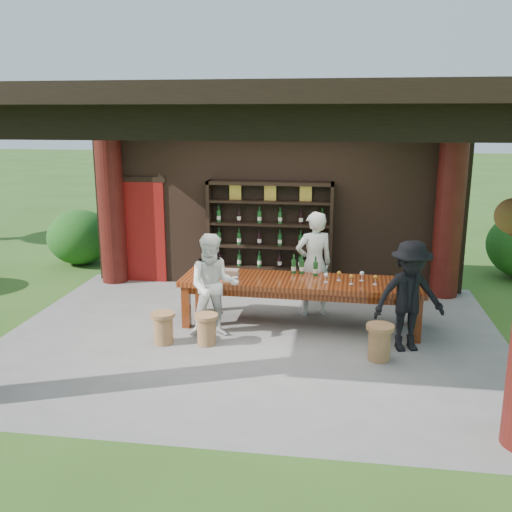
# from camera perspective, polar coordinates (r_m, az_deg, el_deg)

# --- Properties ---
(ground) EXTENTS (90.00, 90.00, 0.00)m
(ground) POSITION_cam_1_polar(r_m,az_deg,el_deg) (8.55, -0.40, -8.14)
(ground) COLOR #2D5119
(ground) RESTS_ON ground
(pavilion) EXTENTS (7.50, 6.00, 3.60)m
(pavilion) POSITION_cam_1_polar(r_m,az_deg,el_deg) (8.42, -0.06, 6.54)
(pavilion) COLOR slate
(pavilion) RESTS_ON ground
(wine_shelf) EXTENTS (2.32, 0.35, 2.04)m
(wine_shelf) POSITION_cam_1_polar(r_m,az_deg,el_deg) (10.59, 1.37, 2.00)
(wine_shelf) COLOR black
(wine_shelf) RESTS_ON ground
(tasting_table) EXTENTS (3.73, 1.06, 0.75)m
(tasting_table) POSITION_cam_1_polar(r_m,az_deg,el_deg) (8.83, 4.49, -3.08)
(tasting_table) COLOR #511C0B
(tasting_table) RESTS_ON ground
(stool_near_left) EXTENTS (0.34, 0.34, 0.45)m
(stool_near_left) POSITION_cam_1_polar(r_m,az_deg,el_deg) (8.26, -4.98, -7.24)
(stool_near_left) COLOR brown
(stool_near_left) RESTS_ON ground
(stool_near_right) EXTENTS (0.38, 0.38, 0.49)m
(stool_near_right) POSITION_cam_1_polar(r_m,az_deg,el_deg) (7.90, 12.25, -8.35)
(stool_near_right) COLOR brown
(stool_near_right) RESTS_ON ground
(stool_far_left) EXTENTS (0.35, 0.35, 0.46)m
(stool_far_left) POSITION_cam_1_polar(r_m,az_deg,el_deg) (8.37, -9.26, -7.03)
(stool_far_left) COLOR brown
(stool_far_left) RESTS_ON ground
(host) EXTENTS (0.74, 0.63, 1.72)m
(host) POSITION_cam_1_polar(r_m,az_deg,el_deg) (9.31, 5.81, -0.78)
(host) COLOR silver
(host) RESTS_ON ground
(guest_woman) EXTENTS (0.87, 0.75, 1.55)m
(guest_woman) POSITION_cam_1_polar(r_m,az_deg,el_deg) (8.40, -4.27, -2.99)
(guest_woman) COLOR white
(guest_woman) RESTS_ON ground
(guest_man) EXTENTS (1.13, 0.84, 1.57)m
(guest_man) POSITION_cam_1_polar(r_m,az_deg,el_deg) (8.15, 15.09, -3.92)
(guest_man) COLOR black
(guest_man) RESTS_ON ground
(table_bottles) EXTENTS (0.43, 0.18, 0.31)m
(table_bottles) POSITION_cam_1_polar(r_m,az_deg,el_deg) (9.07, 4.78, -0.87)
(table_bottles) COLOR #194C1E
(table_bottles) RESTS_ON tasting_table
(table_glasses) EXTENTS (0.80, 0.28, 0.15)m
(table_glasses) POSITION_cam_1_polar(r_m,az_deg,el_deg) (8.73, 9.44, -2.14)
(table_glasses) COLOR silver
(table_glasses) RESTS_ON tasting_table
(napkin_basket) EXTENTS (0.27, 0.19, 0.14)m
(napkin_basket) POSITION_cam_1_polar(r_m,az_deg,el_deg) (8.84, -2.65, -1.80)
(napkin_basket) COLOR #BF6672
(napkin_basket) RESTS_ON tasting_table
(shrubs) EXTENTS (16.40, 8.00, 1.36)m
(shrubs) POSITION_cam_1_polar(r_m,az_deg,el_deg) (9.65, 10.86, -2.35)
(shrubs) COLOR #194C14
(shrubs) RESTS_ON ground
(trees) EXTENTS (22.10, 11.90, 4.80)m
(trees) POSITION_cam_1_polar(r_m,az_deg,el_deg) (9.33, 21.45, 13.94)
(trees) COLOR #3F2819
(trees) RESTS_ON ground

